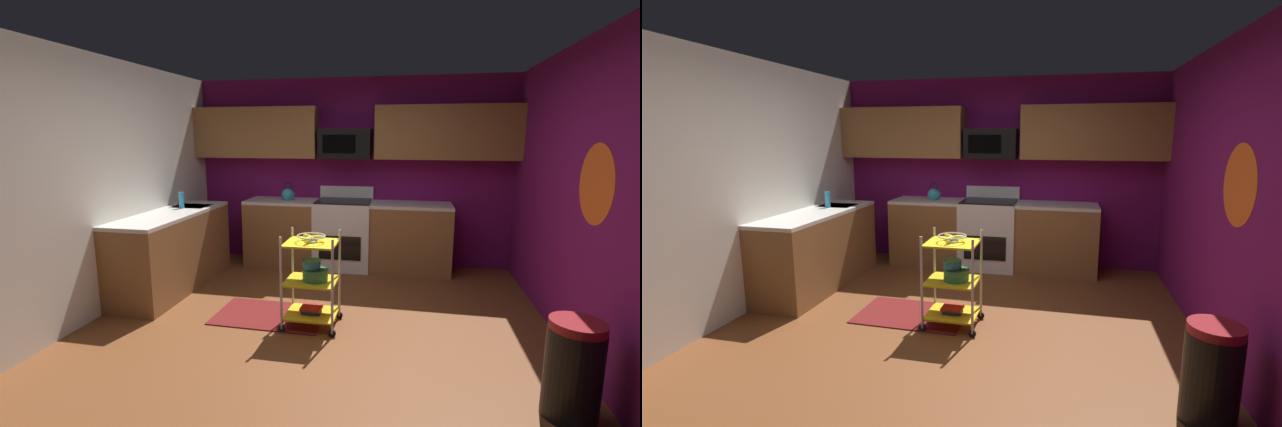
{
  "view_description": "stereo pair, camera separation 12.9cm",
  "coord_description": "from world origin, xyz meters",
  "views": [
    {
      "loc": [
        0.82,
        -3.63,
        1.81
      ],
      "look_at": [
        -0.02,
        0.45,
        1.05
      ],
      "focal_mm": 24.06,
      "sensor_mm": 36.0,
      "label": 1
    },
    {
      "loc": [
        0.95,
        -3.61,
        1.81
      ],
      "look_at": [
        -0.02,
        0.45,
        1.05
      ],
      "focal_mm": 24.06,
      "sensor_mm": 36.0,
      "label": 2
    }
  ],
  "objects": [
    {
      "name": "kettle",
      "position": [
        -0.83,
        2.1,
        1.0
      ],
      "size": [
        0.21,
        0.18,
        0.26
      ],
      "color": "teal",
      "rests_on": "counter_run"
    },
    {
      "name": "microwave",
      "position": [
        -0.04,
        2.21,
        1.7
      ],
      "size": [
        0.7,
        0.39,
        0.4
      ],
      "color": "black"
    },
    {
      "name": "fruit_bowl",
      "position": [
        -0.05,
        0.15,
        0.88
      ],
      "size": [
        0.27,
        0.27,
        0.07
      ],
      "color": "silver",
      "rests_on": "rolling_cart"
    },
    {
      "name": "mixing_bowl_large",
      "position": [
        -0.01,
        0.15,
        0.52
      ],
      "size": [
        0.25,
        0.25,
        0.11
      ],
      "color": "#387F4C",
      "rests_on": "rolling_cart"
    },
    {
      "name": "book_stack",
      "position": [
        -0.05,
        0.15,
        0.16
      ],
      "size": [
        0.2,
        0.18,
        0.06
      ],
      "color": "#1E4C8C",
      "rests_on": "rolling_cart"
    },
    {
      "name": "wall_flower_decal",
      "position": [
        2.2,
        -0.09,
        1.45
      ],
      "size": [
        0.0,
        0.62,
        0.62
      ],
      "primitive_type": "cylinder",
      "rotation": [
        0.0,
        1.57,
        0.0
      ],
      "color": "#E5591E"
    },
    {
      "name": "wall_left",
      "position": [
        -2.23,
        0.0,
        1.3
      ],
      "size": [
        0.06,
        4.8,
        2.6
      ],
      "primitive_type": "cube",
      "color": "silver",
      "rests_on": "ground"
    },
    {
      "name": "trash_can",
      "position": [
        1.9,
        -0.83,
        0.33
      ],
      "size": [
        0.34,
        0.42,
        0.66
      ],
      "color": "black",
      "rests_on": "ground"
    },
    {
      "name": "mixing_bowl_small",
      "position": [
        -0.04,
        0.15,
        0.62
      ],
      "size": [
        0.18,
        0.18,
        0.08
      ],
      "color": "#338CBF",
      "rests_on": "rolling_cart"
    },
    {
      "name": "floor",
      "position": [
        0.0,
        0.0,
        -0.02
      ],
      "size": [
        4.4,
        4.8,
        0.04
      ],
      "primitive_type": "cube",
      "color": "brown",
      "rests_on": "ground"
    },
    {
      "name": "counter_run",
      "position": [
        -0.77,
        1.61,
        0.46
      ],
      "size": [
        3.6,
        2.46,
        0.92
      ],
      "color": "brown",
      "rests_on": "ground"
    },
    {
      "name": "floor_rug",
      "position": [
        -0.51,
        0.29,
        0.01
      ],
      "size": [
        1.11,
        0.72,
        0.01
      ],
      "primitive_type": "cube",
      "rotation": [
        0.0,
        0.0,
        -0.02
      ],
      "color": "maroon",
      "rests_on": "ground"
    },
    {
      "name": "upper_cabinets",
      "position": [
        0.01,
        2.23,
        1.85
      ],
      "size": [
        4.4,
        0.33,
        0.7
      ],
      "color": "brown"
    },
    {
      "name": "oven_range",
      "position": [
        -0.04,
        2.1,
        0.48
      ],
      "size": [
        0.76,
        0.65,
        1.1
      ],
      "color": "white",
      "rests_on": "ground"
    },
    {
      "name": "wall_right",
      "position": [
        2.23,
        0.0,
        1.3
      ],
      "size": [
        0.06,
        4.8,
        2.6
      ],
      "primitive_type": "cube",
      "color": "#6B1156",
      "rests_on": "ground"
    },
    {
      "name": "rolling_cart",
      "position": [
        -0.05,
        0.15,
        0.45
      ],
      "size": [
        0.55,
        0.43,
        0.91
      ],
      "color": "silver",
      "rests_on": "ground"
    },
    {
      "name": "dish_soap_bottle",
      "position": [
        -1.93,
        1.16,
        1.02
      ],
      "size": [
        0.06,
        0.06,
        0.2
      ],
      "primitive_type": "cylinder",
      "color": "#2D8CBF",
      "rests_on": "counter_run"
    },
    {
      "name": "wall_back",
      "position": [
        0.0,
        2.43,
        1.3
      ],
      "size": [
        4.52,
        0.06,
        2.6
      ],
      "primitive_type": "cube",
      "color": "#6B1156",
      "rests_on": "ground"
    }
  ]
}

